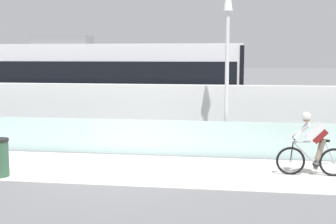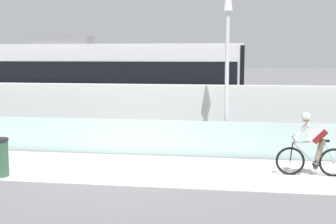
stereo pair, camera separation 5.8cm
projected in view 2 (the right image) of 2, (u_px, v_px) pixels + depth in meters
ground_plane at (119, 168)px, 12.14m from camera, size 200.00×200.00×0.00m
bike_path_deck at (119, 168)px, 12.14m from camera, size 32.00×3.20×0.01m
glass_parapet at (134, 137)px, 13.89m from camera, size 32.00×0.05×1.06m
concrete_barrier_wall at (146, 114)px, 15.60m from camera, size 32.00×0.36×2.02m
tram_rail_near at (158, 131)px, 18.16m from camera, size 32.00×0.08×0.01m
tram_rail_far at (164, 125)px, 19.57m from camera, size 32.00×0.08×0.01m
tram at (109, 82)px, 18.96m from camera, size 11.06×2.54×3.81m
cyclist_on_bike at (313, 145)px, 11.30m from camera, size 1.77×0.58×1.61m
lamp_post_antenna at (227, 45)px, 13.43m from camera, size 0.28×0.28×5.20m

